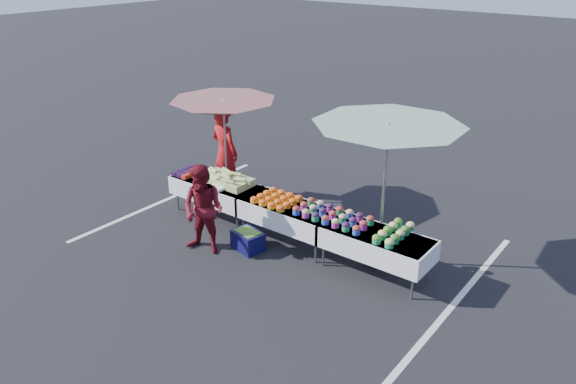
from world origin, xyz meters
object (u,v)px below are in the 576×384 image
Objects in this scene: table_left at (216,189)px; table_right at (376,243)px; customer at (203,210)px; table_center at (288,213)px; vendor at (225,152)px; umbrella_right at (388,136)px; storage_bin at (248,240)px; umbrella_left at (224,109)px.

table_right is (3.60, 0.00, 0.00)m from table_left.
table_right is at bearing 0.00° from table_left.
table_left and table_right have the same top height.
table_center is at bearing 37.01° from customer.
vendor is at bearing 158.86° from table_center.
umbrella_right is (3.46, 0.40, 1.68)m from table_left.
table_center is (1.80, 0.00, 0.00)m from table_left.
table_left reaches higher than storage_bin.
table_left is at bearing 167.26° from storage_bin.
umbrella_right is 5.26× the size of storage_bin.
vendor is 0.59× the size of umbrella_right.
vendor is 1.08m from umbrella_left.
vendor is (-4.21, 0.93, 0.37)m from table_right.
umbrella_left is 0.78× the size of umbrella_right.
umbrella_right is at bearing 178.74° from vendor.
table_right is at bearing -10.28° from umbrella_left.
vendor is 4.31m from umbrella_right.
table_right is 2.33m from storage_bin.
umbrella_left is 4.11× the size of storage_bin.
umbrella_right is (1.66, 0.40, 1.68)m from table_center.
table_center is 0.73× the size of umbrella_left.
umbrella_right is at bearing 108.87° from table_right.
vendor reaches higher than table_left.
umbrella_left is (-1.22, 1.88, 1.19)m from customer.
customer is at bearing -149.40° from umbrella_right.
umbrella_left is at bearing 175.20° from umbrella_right.
table_right is 3.02× the size of storage_bin.
umbrella_right is at bearing 17.46° from customer.
table_left is 1.15× the size of customer.
umbrella_left reaches higher than customer.
umbrella_right reaches higher than vendor.
table_right is at bearing 0.00° from table_center.
table_left is 1.63m from umbrella_left.
storage_bin is at bearing -163.57° from table_right.
umbrella_right reaches higher than storage_bin.
umbrella_left reaches higher than vendor.
vendor reaches higher than table_center.
umbrella_right reaches higher than customer.
table_left is at bearing 180.00° from table_center.
table_left is at bearing 180.00° from table_right.
customer is at bearing -129.85° from table_center.
table_left is 0.73× the size of umbrella_left.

